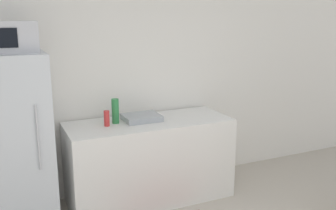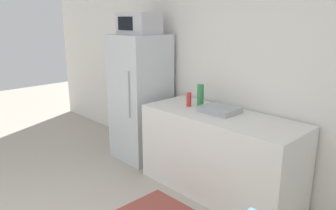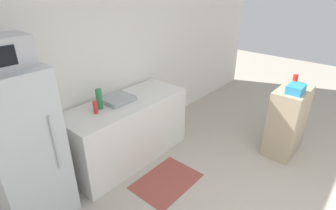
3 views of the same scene
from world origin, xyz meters
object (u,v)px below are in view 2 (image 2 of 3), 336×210
(refrigerator, at_px, (141,98))
(microwave, at_px, (139,23))
(bottle_short, at_px, (189,99))
(bottle_tall, at_px, (200,96))

(refrigerator, distance_m, microwave, 0.96)
(bottle_short, bearing_deg, refrigerator, 179.94)
(bottle_short, bearing_deg, bottle_tall, 31.69)
(refrigerator, distance_m, bottle_short, 0.88)
(bottle_tall, height_order, bottle_short, bottle_tall)
(refrigerator, distance_m, bottle_tall, 1.00)
(microwave, relative_size, bottle_short, 3.30)
(bottle_tall, xyz_separation_m, bottle_short, (-0.11, -0.07, -0.05))
(bottle_tall, bearing_deg, bottle_short, -148.31)
(refrigerator, height_order, bottle_tall, refrigerator)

